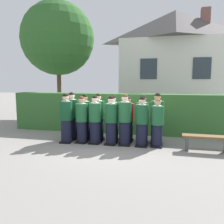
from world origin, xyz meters
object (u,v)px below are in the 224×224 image
(student_front_row_2, at_px, (95,121))
(student_front_row_6, at_px, (157,124))
(student_rear_row_3, at_px, (113,119))
(student_in_red_blazer, at_px, (128,120))
(student_rear_row_2, at_px, (98,118))
(student_rear_row_1, at_px, (85,118))
(wooden_bench, at_px, (207,140))
(student_front_row_5, at_px, (142,123))
(student_rear_row_6, at_px, (157,119))
(student_front_row_1, at_px, (82,121))
(student_front_row_4, at_px, (125,121))
(student_front_row_0, at_px, (66,119))
(student_front_row_3, at_px, (111,122))
(student_rear_row_5, at_px, (143,120))
(student_rear_row_0, at_px, (72,117))

(student_front_row_2, xyz_separation_m, student_front_row_6, (2.04, 0.06, -0.03))
(student_front_row_2, relative_size, student_rear_row_3, 1.01)
(student_in_red_blazer, bearing_deg, student_rear_row_2, -176.93)
(student_rear_row_1, xyz_separation_m, wooden_bench, (4.02, -0.54, -0.43))
(student_rear_row_2, bearing_deg, student_front_row_5, -15.05)
(student_in_red_blazer, height_order, student_rear_row_6, student_rear_row_6)
(student_front_row_1, distance_m, student_front_row_4, 1.47)
(student_front_row_0, bearing_deg, student_rear_row_1, 46.60)
(student_front_row_0, height_order, student_front_row_5, student_front_row_0)
(student_front_row_3, bearing_deg, student_rear_row_2, 141.62)
(student_front_row_6, relative_size, wooden_bench, 1.11)
(student_rear_row_1, height_order, student_rear_row_2, student_rear_row_2)
(student_front_row_5, bearing_deg, student_front_row_4, 178.77)
(student_rear_row_1, height_order, wooden_bench, student_rear_row_1)
(student_front_row_3, height_order, student_rear_row_2, student_rear_row_2)
(student_rear_row_1, relative_size, student_rear_row_2, 0.98)
(student_rear_row_5, xyz_separation_m, wooden_bench, (1.98, -0.67, -0.42))
(student_front_row_3, distance_m, student_front_row_4, 0.45)
(student_front_row_6, bearing_deg, student_in_red_blazer, 156.61)
(student_rear_row_3, height_order, student_rear_row_6, student_rear_row_6)
(student_rear_row_1, distance_m, student_rear_row_5, 2.04)
(student_rear_row_3, bearing_deg, student_front_row_4, -42.24)
(student_front_row_5, bearing_deg, student_rear_row_2, 164.95)
(student_rear_row_3, bearing_deg, student_front_row_0, -158.65)
(student_front_row_0, xyz_separation_m, student_front_row_4, (2.00, 0.13, 0.00))
(student_rear_row_1, bearing_deg, student_rear_row_5, 3.74)
(wooden_bench, bearing_deg, student_front_row_2, 177.94)
(student_front_row_5, bearing_deg, student_front_row_1, -178.83)
(student_front_row_0, bearing_deg, student_in_red_blazer, 16.64)
(student_front_row_4, bearing_deg, student_rear_row_0, 169.48)
(student_rear_row_5, bearing_deg, student_rear_row_1, -176.26)
(student_front_row_3, height_order, student_front_row_4, student_front_row_4)
(student_rear_row_0, distance_m, student_rear_row_3, 1.50)
(student_front_row_3, distance_m, student_front_row_5, 1.01)
(student_front_row_0, distance_m, student_rear_row_5, 2.61)
(student_front_row_2, height_order, student_rear_row_1, student_rear_row_1)
(student_front_row_1, relative_size, student_rear_row_5, 0.98)
(student_front_row_4, height_order, student_in_red_blazer, student_front_row_4)
(student_front_row_1, relative_size, student_in_red_blazer, 1.00)
(student_front_row_1, height_order, student_rear_row_0, student_rear_row_0)
(student_rear_row_1, bearing_deg, student_front_row_0, -133.40)
(student_front_row_3, relative_size, student_rear_row_0, 0.95)
(student_front_row_5, relative_size, student_rear_row_2, 0.96)
(student_front_row_1, distance_m, student_front_row_6, 2.51)
(student_rear_row_2, xyz_separation_m, student_in_red_blazer, (1.05, 0.06, -0.04))
(student_front_row_1, xyz_separation_m, student_front_row_3, (1.02, 0.01, 0.01))
(student_rear_row_2, distance_m, student_rear_row_3, 0.53)
(student_front_row_2, distance_m, student_rear_row_0, 1.08)
(student_front_row_5, relative_size, student_front_row_6, 1.03)
(student_in_red_blazer, distance_m, student_rear_row_6, 0.99)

